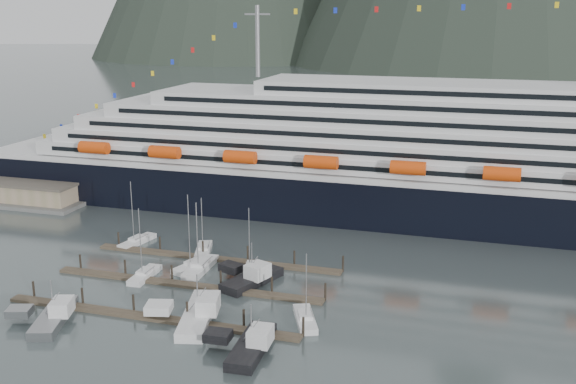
% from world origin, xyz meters
% --- Properties ---
extents(ground, '(1600.00, 1600.00, 0.00)m').
position_xyz_m(ground, '(0.00, 0.00, 0.00)').
color(ground, '#4A5657').
rests_on(ground, ground).
extents(cruise_ship, '(210.00, 30.40, 50.30)m').
position_xyz_m(cruise_ship, '(30.03, 54.94, 12.04)').
color(cruise_ship, black).
rests_on(cruise_ship, ground).
extents(warehouse, '(46.00, 20.00, 5.80)m').
position_xyz_m(warehouse, '(-72.00, 42.00, 2.25)').
color(warehouse, '#595956').
rests_on(warehouse, ground).
extents(dock_near, '(48.18, 2.28, 3.20)m').
position_xyz_m(dock_near, '(-4.93, -9.95, 0.31)').
color(dock_near, '#403429').
rests_on(dock_near, ground).
extents(dock_mid, '(48.18, 2.28, 3.20)m').
position_xyz_m(dock_mid, '(-4.93, 3.05, 0.31)').
color(dock_mid, '#403429').
rests_on(dock_mid, ground).
extents(dock_far, '(48.18, 2.28, 3.20)m').
position_xyz_m(dock_far, '(-4.93, 16.05, 0.31)').
color(dock_far, '#403429').
rests_on(dock_far, ground).
extents(sailboat_a, '(2.82, 8.82, 13.19)m').
position_xyz_m(sailboat_a, '(-13.40, 4.37, 0.42)').
color(sailboat_a, silver).
rests_on(sailboat_a, ground).
extents(sailboat_b, '(5.29, 9.82, 14.32)m').
position_xyz_m(sailboat_b, '(-7.15, 11.14, 0.42)').
color(sailboat_b, silver).
rests_on(sailboat_b, ground).
extents(sailboat_c, '(3.44, 11.03, 13.39)m').
position_xyz_m(sailboat_c, '(-5.58, 10.54, 0.44)').
color(sailboat_c, silver).
rests_on(sailboat_c, ground).
extents(sailboat_e, '(4.01, 9.68, 13.36)m').
position_xyz_m(sailboat_e, '(-23.60, 19.99, 0.41)').
color(sailboat_e, silver).
rests_on(sailboat_e, ground).
extents(sailboat_f, '(5.37, 9.48, 11.63)m').
position_xyz_m(sailboat_f, '(-8.77, 18.99, 0.41)').
color(sailboat_f, silver).
rests_on(sailboat_f, ground).
extents(sailboat_g, '(4.32, 9.49, 12.76)m').
position_xyz_m(sailboat_g, '(3.60, 11.36, 0.40)').
color(sailboat_g, silver).
rests_on(sailboat_g, ground).
extents(sailboat_h, '(5.98, 9.34, 11.58)m').
position_xyz_m(sailboat_h, '(18.00, -4.31, 0.41)').
color(sailboat_h, silver).
rests_on(sailboat_h, ground).
extents(trawler_a, '(10.64, 13.67, 7.26)m').
position_xyz_m(trawler_a, '(-18.10, -15.05, 0.92)').
color(trawler_a, gray).
rests_on(trawler_a, ground).
extents(trawler_c, '(11.86, 16.11, 8.01)m').
position_xyz_m(trawler_c, '(2.22, -8.18, 0.98)').
color(trawler_c, silver).
rests_on(trawler_c, ground).
extents(trawler_d, '(9.54, 12.88, 7.58)m').
position_xyz_m(trawler_d, '(13.26, -15.01, 0.95)').
color(trawler_d, black).
rests_on(trawler_d, ground).
extents(trawler_e, '(10.75, 13.05, 8.11)m').
position_xyz_m(trawler_e, '(5.28, 7.30, 0.99)').
color(trawler_e, black).
rests_on(trawler_e, ground).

